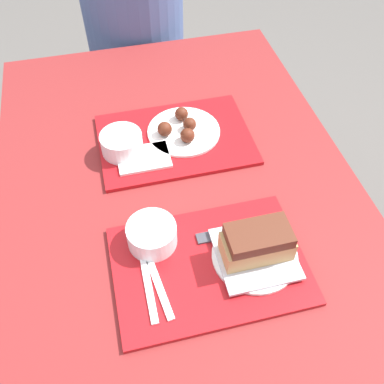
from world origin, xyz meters
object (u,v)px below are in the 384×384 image
bowl_coleslaw_far (122,142)px  tray_far (175,139)px  brisket_sandwich_plate (256,247)px  person_seated_across (134,22)px  bowl_coleslaw_near (152,234)px  wings_plate_far (182,129)px  tray_near (209,265)px

bowl_coleslaw_far → tray_far: bearing=6.1°
brisket_sandwich_plate → person_seated_across: bearing=94.9°
bowl_coleslaw_near → wings_plate_far: (0.15, 0.35, -0.02)m
bowl_coleslaw_far → person_seated_across: person_seated_across is taller
brisket_sandwich_plate → wings_plate_far: (-0.07, 0.44, -0.03)m
tray_far → bowl_coleslaw_far: 0.16m
person_seated_across → tray_far: bearing=-89.4°
tray_near → wings_plate_far: size_ratio=2.06×
wings_plate_far → bowl_coleslaw_far: bearing=-169.6°
tray_near → tray_far: 0.42m
bowl_coleslaw_near → bowl_coleslaw_far: (-0.03, 0.32, 0.00)m
person_seated_across → bowl_coleslaw_far: bearing=-100.7°
tray_near → bowl_coleslaw_near: bowl_coleslaw_near is taller
tray_far → brisket_sandwich_plate: bearing=-77.8°
bowl_coleslaw_near → bowl_coleslaw_far: size_ratio=1.00×
person_seated_across → brisket_sandwich_plate: bearing=-85.1°
bowl_coleslaw_far → person_seated_across: size_ratio=0.18×
tray_near → tray_far: bearing=88.4°
tray_far → person_seated_across: size_ratio=0.66×
tray_near → brisket_sandwich_plate: (0.10, -0.01, 0.05)m
brisket_sandwich_plate → bowl_coleslaw_near: bearing=156.6°
tray_far → bowl_coleslaw_far: bowl_coleslaw_far is taller
bowl_coleslaw_near → tray_near: bearing=-37.9°
tray_near → bowl_coleslaw_far: size_ratio=3.76×
tray_far → bowl_coleslaw_near: bearing=-110.6°
bowl_coleslaw_near → bowl_coleslaw_far: 0.32m
tray_near → bowl_coleslaw_near: 0.15m
brisket_sandwich_plate → bowl_coleslaw_far: brisket_sandwich_plate is taller
brisket_sandwich_plate → person_seated_across: 1.18m
wings_plate_far → person_seated_across: size_ratio=0.32×
bowl_coleslaw_far → tray_near: bearing=-70.9°
tray_near → bowl_coleslaw_far: bearing=109.1°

